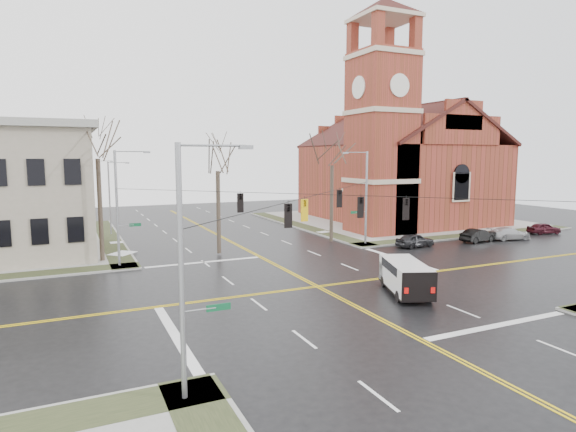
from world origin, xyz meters
name	(u,v)px	position (x,y,z in m)	size (l,w,h in m)	color
ground	(317,286)	(0.00, 0.00, 0.00)	(120.00, 120.00, 0.00)	black
sidewalks	(317,285)	(0.00, 0.00, 0.08)	(80.00, 80.00, 0.17)	gray
road_markings	(317,286)	(0.00, 0.00, 0.01)	(100.00, 100.00, 0.01)	gold
church	(394,158)	(24.76, 24.78, 8.43)	(24.28, 27.48, 27.50)	brown
signal_pole_ne	(365,195)	(11.32, 11.50, 4.95)	(2.75, 0.22, 9.00)	gray
signal_pole_nw	(119,205)	(-11.32, 11.50, 4.95)	(2.75, 0.22, 9.00)	gray
signal_pole_sw	(186,265)	(-11.32, -11.50, 4.95)	(2.75, 0.22, 9.00)	gray
span_wires	(318,194)	(0.00, 0.00, 6.20)	(23.02, 23.02, 0.03)	black
traffic_signals	(323,207)	(0.00, -0.67, 5.45)	(8.21, 8.26, 1.30)	black
streetlight_north_a	(111,195)	(-10.65, 28.00, 4.47)	(2.30, 0.20, 8.00)	gray
streetlight_north_b	(99,185)	(-10.65, 48.00, 4.47)	(2.30, 0.20, 8.00)	gray
cargo_van	(404,274)	(4.30, -3.67, 1.21)	(3.90, 5.75, 2.05)	white
parked_car_a	(415,240)	(15.18, 8.53, 0.67)	(1.59, 3.95, 1.35)	black
parked_car_b	(478,235)	(22.86, 8.08, 0.68)	(1.43, 4.10, 1.35)	black
parked_car_c	(509,234)	(26.90, 7.77, 0.64)	(1.80, 4.44, 1.29)	#B7B7BA
parked_car_d	(544,228)	(33.67, 8.90, 0.63)	(1.50, 3.72, 1.27)	#40121C
tree_nw_far	(97,152)	(-12.59, 14.04, 9.04)	(4.00, 4.00, 12.51)	#352A21
tree_nw_near	(218,165)	(-2.97, 12.91, 7.89)	(4.00, 4.00, 10.89)	#352A21
tree_ne	(332,160)	(9.07, 14.02, 8.30)	(4.00, 4.00, 11.47)	#352A21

